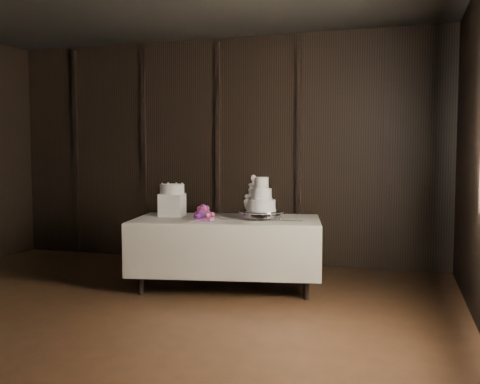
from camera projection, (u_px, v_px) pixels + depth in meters
The scene contains 8 objects.
room at pixel (62, 147), 3.87m from camera, with size 6.08×7.08×3.08m.
display_table at pixel (227, 250), 5.78m from camera, with size 2.15×1.39×0.76m.
cake_stand at pixel (261, 215), 5.69m from camera, with size 0.48×0.48×0.09m, color silver.
wedding_cake at pixel (259, 198), 5.67m from camera, with size 0.33×0.30×0.36m.
bouquet at pixel (204, 214), 5.69m from camera, with size 0.28×0.38×0.18m, color #BD475B, non-canonical shape.
box_pedestal at pixel (172, 205), 6.00m from camera, with size 0.26×0.26×0.25m, color white.
small_cake at pixel (172, 189), 5.99m from camera, with size 0.27×0.27×0.11m, color white.
cake_knife at pixel (281, 220), 5.55m from camera, with size 0.37×0.02×0.01m, color silver.
Camera 1 is at (2.35, -3.36, 1.45)m, focal length 40.00 mm.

